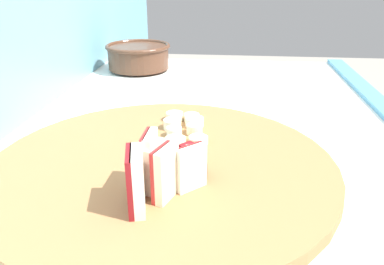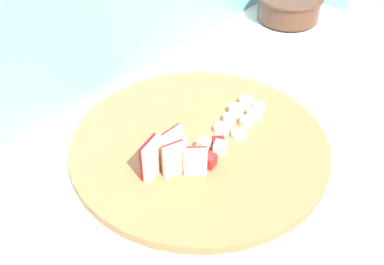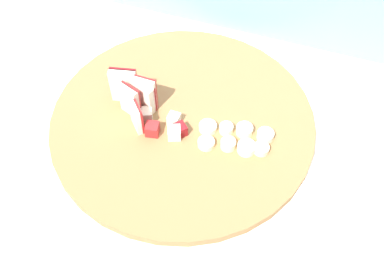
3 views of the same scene
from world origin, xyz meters
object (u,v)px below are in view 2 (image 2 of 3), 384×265
Objects in this scene: cutting_board at (200,146)px; apple_wedge_fan at (170,155)px; ceramic_bowl at (289,5)px; apple_dice_pile at (208,152)px; banana_slice_rows at (242,116)px.

cutting_board is 0.09m from apple_wedge_fan.
ceramic_bowl is at bearing 16.35° from cutting_board.
apple_wedge_fan is (-0.08, -0.01, 0.04)m from cutting_board.
cutting_board is 4.86× the size of apple_dice_pile.
cutting_board is at bearing 170.52° from banana_slice_rows.
cutting_board is at bearing 62.08° from apple_dice_pile.
cutting_board is 2.73× the size of ceramic_bowl.
banana_slice_rows is 0.74× the size of ceramic_bowl.
apple_wedge_fan is 0.53× the size of ceramic_bowl.
apple_dice_pile reaches higher than cutting_board.
cutting_board is 0.04m from apple_dice_pile.
apple_dice_pile is 0.56× the size of ceramic_bowl.
apple_wedge_fan is at bearing 177.10° from banana_slice_rows.
apple_wedge_fan is 0.94× the size of apple_dice_pile.
apple_wedge_fan is at bearing 156.90° from apple_dice_pile.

